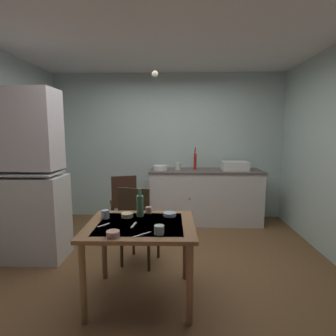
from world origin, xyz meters
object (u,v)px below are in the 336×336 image
Objects in this scene: sink_basin at (235,166)px; dining_table at (141,234)px; chair_far_side at (138,225)px; chair_by_counter at (124,202)px; mug_tall at (159,230)px; hand_pump at (195,160)px; serving_bowl_wide at (113,234)px; hutch_cabinet at (29,182)px; glass_bottle at (140,205)px; mixing_bowl_counter at (160,168)px.

sink_basin reaches higher than dining_table.
chair_far_side is 1.13m from chair_by_counter.
mug_tall is at bearing -114.56° from sink_basin.
hand_pump reaches higher than sink_basin.
hutch_cabinet is at bearing 139.84° from serving_bowl_wide.
hutch_cabinet reaches higher than dining_table.
hand_pump is 2.40m from dining_table.
glass_bottle is at bearing -77.78° from chair_far_side.
chair_by_counter is at bearing -153.84° from hand_pump.
hand_pump reaches higher than dining_table.
mug_tall is 0.52m from glass_bottle.
dining_table is 1.78m from chair_by_counter.
glass_bottle is (0.09, -0.42, 0.36)m from chair_far_side.
chair_by_counter reaches higher than serving_bowl_wide.
sink_basin is at bearing 47.66° from chair_far_side.
sink_basin is 1.97m from chair_by_counter.
chair_by_counter is at bearing -139.43° from mixing_bowl_counter.
mug_tall is (0.19, -0.25, 0.14)m from dining_table.
dining_table is at bearing -78.87° from chair_far_side.
hand_pump reaches higher than chair_by_counter.
hand_pump is 0.42× the size of chair_by_counter.
chair_by_counter is at bearing 106.77° from dining_table.
mug_tall is at bearing 12.07° from serving_bowl_wide.
hand_pump is 2.74m from serving_bowl_wide.
dining_table is at bearing 61.82° from serving_bowl_wide.
hutch_cabinet is 2.27× the size of chair_by_counter.
hutch_cabinet is 2.60m from hand_pump.
sink_basin is 1.28m from mixing_bowl_counter.
mixing_bowl_counter is 0.25× the size of chair_far_side.
sink_basin is at bearing 55.93° from glass_bottle.
sink_basin is 2.42m from glass_bottle.
sink_basin is 1.86× the size of mixing_bowl_counter.
glass_bottle is (-0.07, -1.95, -0.12)m from mixing_bowl_counter.
chair_far_side is at bearing 101.13° from dining_table.
mixing_bowl_counter is (-1.28, -0.05, -0.04)m from sink_basin.
chair_by_counter is at bearing 109.99° from chair_far_side.
hutch_cabinet reaches higher than sink_basin.
glass_bottle is at bearing 75.49° from serving_bowl_wide.
hand_pump is 1.38× the size of glass_bottle.
mixing_bowl_counter reaches higher than chair_by_counter.
sink_basin reaches higher than mixing_bowl_counter.
serving_bowl_wide is at bearing -93.02° from chair_far_side.
dining_table is (-1.32, -2.22, -0.37)m from sink_basin.
mixing_bowl_counter is 1.61m from chair_far_side.
chair_by_counter is at bearing 109.85° from mug_tall.
dining_table is 3.61× the size of glass_bottle.
chair_by_counter reaches higher than mug_tall.
hutch_cabinet is 4.76× the size of sink_basin.
mug_tall is at bearing -64.18° from glass_bottle.
mug_tall is (1.68, -1.03, -0.20)m from hutch_cabinet.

